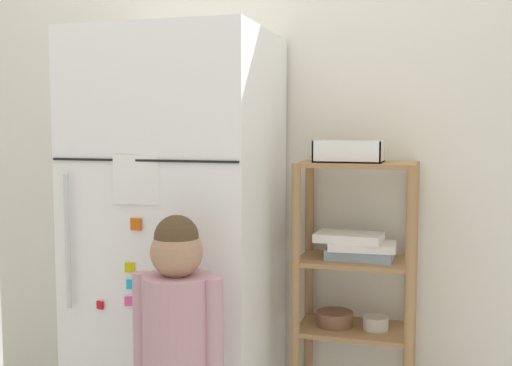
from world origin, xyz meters
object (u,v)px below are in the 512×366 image
child_standing (178,332)px  fruit_bin (352,154)px  refrigerator (179,237)px  pantry_shelf_unit (355,273)px

child_standing → fruit_bin: size_ratio=3.72×
fruit_bin → refrigerator: bearing=-167.3°
pantry_shelf_unit → child_standing: bearing=-127.3°
child_standing → pantry_shelf_unit: pantry_shelf_unit is taller
refrigerator → pantry_shelf_unit: (0.67, 0.16, -0.13)m
refrigerator → child_standing: 0.55m
pantry_shelf_unit → refrigerator: bearing=-166.6°
pantry_shelf_unit → fruit_bin: 0.46m
refrigerator → fruit_bin: bearing=12.7°
refrigerator → fruit_bin: size_ratio=6.20×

